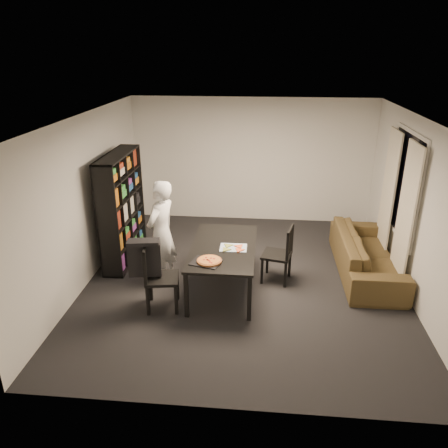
# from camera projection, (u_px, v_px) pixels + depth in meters

# --- Properties ---
(room) EXTENTS (5.01, 5.51, 2.61)m
(room) POSITION_uv_depth(u_px,v_px,m) (246.00, 205.00, 6.63)
(room) COLOR black
(room) RESTS_ON ground
(window_pane) EXTENTS (0.02, 1.40, 1.60)m
(window_pane) POSITION_uv_depth(u_px,v_px,m) (405.00, 185.00, 6.89)
(window_pane) COLOR black
(window_pane) RESTS_ON room
(window_frame) EXTENTS (0.03, 1.52, 1.72)m
(window_frame) POSITION_uv_depth(u_px,v_px,m) (404.00, 185.00, 6.89)
(window_frame) COLOR white
(window_frame) RESTS_ON room
(curtain_left) EXTENTS (0.03, 0.70, 2.25)m
(curtain_left) POSITION_uv_depth(u_px,v_px,m) (405.00, 217.00, 6.55)
(curtain_left) COLOR beige
(curtain_left) RESTS_ON room
(curtain_right) EXTENTS (0.03, 0.70, 2.25)m
(curtain_right) POSITION_uv_depth(u_px,v_px,m) (388.00, 196.00, 7.51)
(curtain_right) COLOR beige
(curtain_right) RESTS_ON room
(bookshelf) EXTENTS (0.35, 1.50, 1.90)m
(bookshelf) POSITION_uv_depth(u_px,v_px,m) (122.00, 208.00, 7.50)
(bookshelf) COLOR black
(bookshelf) RESTS_ON room
(dining_table) EXTENTS (0.97, 1.74, 0.73)m
(dining_table) POSITION_uv_depth(u_px,v_px,m) (223.00, 250.00, 6.63)
(dining_table) COLOR black
(dining_table) RESTS_ON room
(chair_left) EXTENTS (0.53, 0.53, 0.99)m
(chair_left) POSITION_uv_depth(u_px,v_px,m) (155.00, 273.00, 6.17)
(chair_left) COLOR black
(chair_left) RESTS_ON room
(chair_right) EXTENTS (0.52, 0.52, 0.94)m
(chair_right) POSITION_uv_depth(u_px,v_px,m) (283.00, 251.00, 6.90)
(chair_right) COLOR black
(chair_right) RESTS_ON room
(draped_jacket) EXTENTS (0.47, 0.26, 0.55)m
(draped_jacket) POSITION_uv_depth(u_px,v_px,m) (144.00, 257.00, 6.07)
(draped_jacket) COLOR black
(draped_jacket) RESTS_ON chair_left
(person) EXTENTS (0.60, 0.72, 1.68)m
(person) POSITION_uv_depth(u_px,v_px,m) (161.00, 233.00, 6.78)
(person) COLOR white
(person) RESTS_ON room
(baking_tray) EXTENTS (0.47, 0.41, 0.01)m
(baking_tray) POSITION_uv_depth(u_px,v_px,m) (206.00, 262.00, 6.11)
(baking_tray) COLOR black
(baking_tray) RESTS_ON dining_table
(pepperoni_pizza) EXTENTS (0.35, 0.35, 0.03)m
(pepperoni_pizza) POSITION_uv_depth(u_px,v_px,m) (209.00, 261.00, 6.10)
(pepperoni_pizza) COLOR brown
(pepperoni_pizza) RESTS_ON dining_table
(kitchen_towel) EXTENTS (0.40, 0.30, 0.01)m
(kitchen_towel) POSITION_uv_depth(u_px,v_px,m) (233.00, 248.00, 6.55)
(kitchen_towel) COLOR silver
(kitchen_towel) RESTS_ON dining_table
(pizza_slices) EXTENTS (0.43, 0.38, 0.01)m
(pizza_slices) POSITION_uv_depth(u_px,v_px,m) (233.00, 248.00, 6.52)
(pizza_slices) COLOR #B68B39
(pizza_slices) RESTS_ON dining_table
(sofa) EXTENTS (0.89, 2.28, 0.67)m
(sofa) POSITION_uv_depth(u_px,v_px,m) (367.00, 254.00, 7.24)
(sofa) COLOR #3F3619
(sofa) RESTS_ON room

